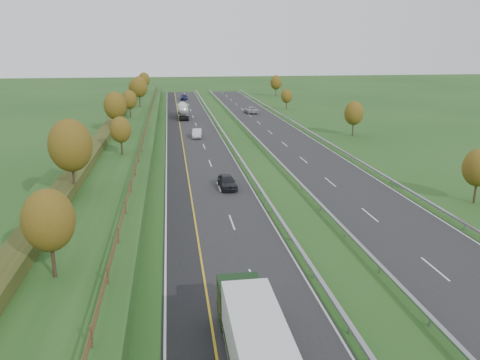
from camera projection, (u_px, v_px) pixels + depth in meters
The scene contains 18 objects.
ground at pixel (247, 151), 76.40m from camera, with size 400.00×400.00×0.00m, color #1F4719.
near_carriageway at pixel (196, 146), 80.02m from camera, with size 10.50×200.00×0.04m, color black.
far_carriageway at pixel (290, 143), 82.36m from camera, with size 10.50×200.00×0.04m, color black.
hard_shoulder at pixel (174, 146), 79.48m from camera, with size 3.00×200.00×0.04m, color black.
lane_markings at pixel (233, 145), 80.80m from camera, with size 26.75×200.00×0.01m.
embankment_left at pixel (118, 142), 77.90m from camera, with size 12.00×200.00×2.00m, color #1F4719.
hedge_left at pixel (105, 133), 77.19m from camera, with size 2.20×180.00×1.10m, color #2D3917.
fence_left at pixel (145, 132), 77.67m from camera, with size 0.12×189.06×1.20m.
median_barrier_near at pixel (229, 141), 80.66m from camera, with size 0.32×200.00×0.71m.
median_barrier_far at pixel (258, 141), 81.39m from camera, with size 0.32×200.00×0.71m.
outer_barrier_far at pixel (322, 139), 83.03m from camera, with size 0.32×200.00×0.71m.
trees_left at pixel (116, 113), 73.27m from camera, with size 6.64×164.30×7.66m.
trees_far at pixel (314, 100), 110.88m from camera, with size 8.45×118.60×7.12m.
road_tanker at pixel (183, 110), 111.12m from camera, with size 2.40×11.22×3.46m.
car_dark_near at pixel (227, 182), 55.69m from camera, with size 1.89×4.70×1.60m, color black.
car_silver_mid at pixel (197, 133), 87.11m from camera, with size 1.67×4.78×1.57m, color silver.
car_small_far at pixel (184, 97), 149.31m from camera, with size 2.21×5.44×1.58m, color #161B47.
car_oncoming at pixel (251, 110), 119.15m from camera, with size 2.71×5.88×1.63m, color #ABABB0.
Camera 1 is at (-4.22, -18.81, 16.29)m, focal length 35.00 mm.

